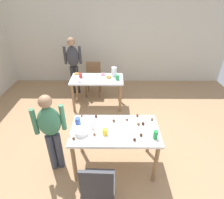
{
  "coord_description": "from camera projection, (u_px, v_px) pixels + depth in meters",
  "views": [
    {
      "loc": [
        -0.1,
        -2.27,
        2.53
      ],
      "look_at": [
        -0.11,
        0.47,
        0.9
      ],
      "focal_mm": 30.06,
      "sensor_mm": 36.0,
      "label": 1
    }
  ],
  "objects": [
    {
      "name": "ground_plane",
      "position": [
        118.0,
        158.0,
        3.24
      ],
      "size": [
        6.4,
        6.4,
        0.0
      ],
      "primitive_type": "plane",
      "color": "#9E7A56"
    },
    {
      "name": "wall_back",
      "position": [
        117.0,
        38.0,
        5.33
      ],
      "size": [
        6.4,
        0.1,
        2.6
      ],
      "primitive_type": "cube",
      "color": "beige",
      "rests_on": "ground_plane"
    },
    {
      "name": "dining_table_near",
      "position": [
        115.0,
        134.0,
        2.8
      ],
      "size": [
        1.29,
        0.71,
        0.75
      ],
      "color": "white",
      "rests_on": "ground_plane"
    },
    {
      "name": "dining_table_far",
      "position": [
        97.0,
        83.0,
        4.35
      ],
      "size": [
        1.2,
        0.62,
        0.75
      ],
      "color": "silver",
      "rests_on": "ground_plane"
    },
    {
      "name": "chair_near_table",
      "position": [
        98.0,
        185.0,
        2.25
      ],
      "size": [
        0.41,
        0.41,
        0.87
      ],
      "color": "#2D2D33",
      "rests_on": "ground_plane"
    },
    {
      "name": "chair_far_table",
      "position": [
        93.0,
        77.0,
        4.99
      ],
      "size": [
        0.41,
        0.41,
        0.87
      ],
      "color": "brown",
      "rests_on": "ground_plane"
    },
    {
      "name": "person_girl_near",
      "position": [
        51.0,
        129.0,
        2.69
      ],
      "size": [
        0.45,
        0.28,
        1.34
      ],
      "color": "#383D4C",
      "rests_on": "ground_plane"
    },
    {
      "name": "person_adult_far",
      "position": [
        73.0,
        62.0,
        4.82
      ],
      "size": [
        0.45,
        0.22,
        1.51
      ],
      "color": "#28282D",
      "rests_on": "ground_plane"
    },
    {
      "name": "mixing_bowl",
      "position": [
        81.0,
        132.0,
        2.64
      ],
      "size": [
        0.2,
        0.2,
        0.08
      ],
      "primitive_type": "cylinder",
      "color": "white",
      "rests_on": "dining_table_near"
    },
    {
      "name": "soda_can",
      "position": [
        155.0,
        135.0,
        2.55
      ],
      "size": [
        0.07,
        0.07,
        0.12
      ],
      "primitive_type": "cylinder",
      "color": "#198438",
      "rests_on": "dining_table_near"
    },
    {
      "name": "fork_near",
      "position": [
        89.0,
        123.0,
        2.87
      ],
      "size": [
        0.17,
        0.02,
        0.01
      ],
      "primitive_type": "cube",
      "color": "silver",
      "rests_on": "dining_table_near"
    },
    {
      "name": "cup_near_0",
      "position": [
        105.0,
        132.0,
        2.62
      ],
      "size": [
        0.08,
        0.08,
        0.09
      ],
      "primitive_type": "cylinder",
      "color": "yellow",
      "rests_on": "dining_table_near"
    },
    {
      "name": "cup_near_1",
      "position": [
        78.0,
        121.0,
        2.83
      ],
      "size": [
        0.08,
        0.08,
        0.1
      ],
      "primitive_type": "cylinder",
      "color": "#3351B2",
      "rests_on": "dining_table_near"
    },
    {
      "name": "cup_near_2",
      "position": [
        92.0,
        125.0,
        2.74
      ],
      "size": [
        0.07,
        0.07,
        0.1
      ],
      "primitive_type": "cylinder",
      "color": "white",
      "rests_on": "dining_table_near"
    },
    {
      "name": "cake_ball_0",
      "position": [
        94.0,
        134.0,
        2.62
      ],
      "size": [
        0.04,
        0.04,
        0.04
      ],
      "primitive_type": "sphere",
      "color": "brown",
      "rests_on": "dining_table_near"
    },
    {
      "name": "cake_ball_1",
      "position": [
        141.0,
        135.0,
        2.61
      ],
      "size": [
        0.04,
        0.04,
        0.04
      ],
      "primitive_type": "sphere",
      "color": "#3D2319",
      "rests_on": "dining_table_near"
    },
    {
      "name": "cake_ball_2",
      "position": [
        96.0,
        116.0,
        2.98
      ],
      "size": [
        0.05,
        0.05,
        0.05
      ],
      "primitive_type": "sphere",
      "color": "#3D2319",
      "rests_on": "dining_table_near"
    },
    {
      "name": "cake_ball_3",
      "position": [
        138.0,
        124.0,
        2.82
      ],
      "size": [
        0.05,
        0.05,
        0.05
      ],
      "primitive_type": "sphere",
      "color": "brown",
      "rests_on": "dining_table_near"
    },
    {
      "name": "cake_ball_4",
      "position": [
        143.0,
        123.0,
        2.82
      ],
      "size": [
        0.05,
        0.05,
        0.05
      ],
      "primitive_type": "sphere",
      "color": "#3D2319",
      "rests_on": "dining_table_near"
    },
    {
      "name": "cake_ball_5",
      "position": [
        135.0,
        139.0,
        2.53
      ],
      "size": [
        0.05,
        0.05,
        0.05
      ],
      "primitive_type": "sphere",
      "color": "#3D2319",
      "rests_on": "dining_table_near"
    },
    {
      "name": "cake_ball_6",
      "position": [
        137.0,
        115.0,
        3.0
      ],
      "size": [
        0.04,
        0.04,
        0.04
      ],
      "primitive_type": "sphere",
      "color": "brown",
      "rests_on": "dining_table_near"
    },
    {
      "name": "cake_ball_7",
      "position": [
        74.0,
        138.0,
        2.55
      ],
      "size": [
        0.04,
        0.04,
        0.04
      ],
      "primitive_type": "sphere",
      "color": "brown",
      "rests_on": "dining_table_near"
    },
    {
      "name": "cake_ball_8",
      "position": [
        82.0,
        116.0,
        3.0
      ],
      "size": [
        0.04,
        0.04,
        0.04
      ],
      "primitive_type": "sphere",
      "color": "brown",
      "rests_on": "dining_table_near"
    },
    {
      "name": "cake_ball_9",
      "position": [
        152.0,
        119.0,
        2.92
      ],
      "size": [
        0.05,
        0.05,
        0.05
      ],
      "primitive_type": "sphere",
      "color": "brown",
      "rests_on": "dining_table_near"
    },
    {
      "name": "cake_ball_10",
      "position": [
        127.0,
        119.0,
        2.92
      ],
      "size": [
        0.04,
        0.04,
        0.04
      ],
      "primitive_type": "sphere",
      "color": "brown",
      "rests_on": "dining_table_near"
    },
    {
      "name": "cake_ball_11",
      "position": [
        114.0,
        120.0,
        2.89
      ],
      "size": [
        0.05,
        0.05,
        0.05
      ],
      "primitive_type": "sphere",
      "color": "brown",
      "rests_on": "dining_table_near"
    },
    {
      "name": "pitcher_far",
      "position": [
        114.0,
        71.0,
        4.38
      ],
      "size": [
        0.13,
        0.13,
        0.2
      ],
      "primitive_type": "cylinder",
      "color": "white",
      "rests_on": "dining_table_far"
    },
    {
      "name": "cup_far_0",
      "position": [
        81.0,
        75.0,
        4.3
      ],
      "size": [
        0.08,
        0.08,
        0.11
      ],
      "primitive_type": "cylinder",
      "color": "red",
      "rests_on": "dining_table_far"
    },
    {
      "name": "cup_far_1",
      "position": [
        117.0,
        77.0,
        4.2
      ],
      "size": [
        0.08,
        0.08,
        0.11
      ],
      "primitive_type": "cylinder",
      "color": "green",
      "rests_on": "dining_table_far"
    },
    {
      "name": "donut_far_0",
      "position": [
        109.0,
        77.0,
        4.31
      ],
      "size": [
        0.13,
        0.13,
        0.04
      ],
      "primitive_type": "torus",
      "color": "gold",
      "rests_on": "dining_table_far"
    },
    {
      "name": "donut_far_1",
      "position": [
        80.0,
        81.0,
        4.14
      ],
      "size": [
        0.13,
        0.13,
        0.04
      ],
      "primitive_type": "torus",
      "color": "white",
      "rests_on": "dining_table_far"
    },
    {
      "name": "donut_far_2",
      "position": [
        103.0,
        74.0,
        4.45
      ],
      "size": [
        0.13,
        0.13,
        0.04
      ],
      "primitive_type": "torus",
      "color": "pink",
      "rests_on": "dining_table_far"
    },
    {
      "name": "donut_far_3",
      "position": [
        77.0,
        74.0,
        4.48
      ],
      "size": [
        0.12,
        0.12,
        0.03
      ],
      "primitive_type": "torus",
      "color": "gold",
      "rests_on": "dining_table_far"
    }
  ]
}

